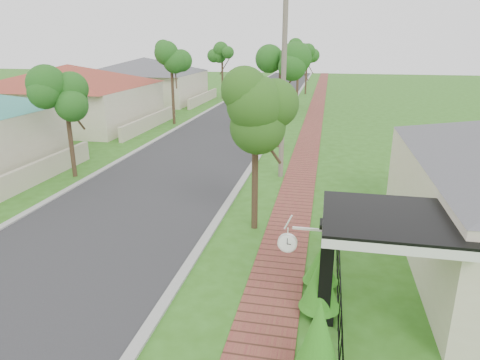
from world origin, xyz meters
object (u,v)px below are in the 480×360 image
Objects in this scene: parked_car_red at (285,101)px; near_tree at (256,111)px; station_clock at (289,242)px; utility_pole at (283,84)px; parked_car_white at (271,110)px; porch_post at (325,278)px.

near_tree is (1.92, -28.37, 3.42)m from parked_car_red.
station_clock is (1.61, -4.82, -2.15)m from near_tree.
utility_pole reaches higher than parked_car_red.
parked_car_white is at bearing -83.78° from parked_car_red.
utility_pole is at bearing 97.18° from station_clock.
parked_car_red is at bearing 98.36° from parked_car_white.
parked_car_red is at bearing 93.86° from near_tree.
near_tree is at bearing 117.14° from porch_post.
station_clock is at bearing -71.54° from near_tree.
utility_pole is (-2.25, 11.00, 3.30)m from porch_post.
near_tree is 6.19m from utility_pole.
utility_pole reaches higher than near_tree.
parked_car_white is (-4.80, 26.50, -0.37)m from porch_post.
near_tree is 4.82× the size of station_clock.
utility_pole is at bearing -68.75° from parked_car_white.
porch_post is at bearing -0.46° from station_clock.
parked_car_red is 0.87× the size of parked_car_white.
station_clock reaches higher than parked_car_white.
near_tree is at bearing -76.38° from parked_car_red.
porch_post is at bearing -78.44° from utility_pole.
near_tree is 0.59× the size of utility_pole.
porch_post is 0.29× the size of utility_pole.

